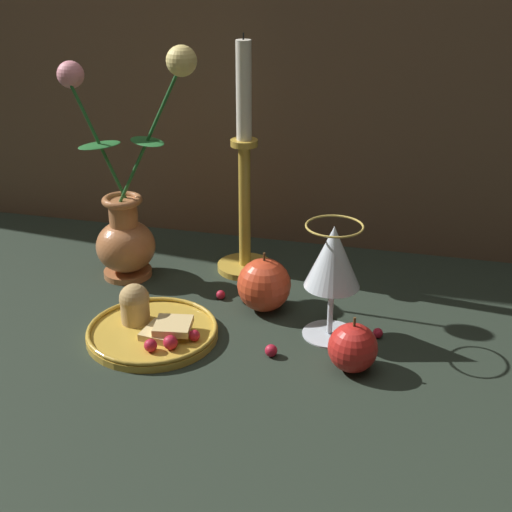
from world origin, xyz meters
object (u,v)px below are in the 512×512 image
(wine_glass, at_px, (332,262))
(apple_near_glass, at_px, (353,348))
(apple_beside_vase, at_px, (264,285))
(plate_with_pastries, at_px, (150,326))
(candlestick, at_px, (244,188))
(vase, at_px, (126,219))

(wine_glass, xyz_separation_m, apple_near_glass, (0.04, -0.08, -0.08))
(apple_beside_vase, bearing_deg, plate_with_pastries, -139.73)
(wine_glass, height_order, candlestick, candlestick)
(vase, bearing_deg, wine_glass, -17.51)
(vase, height_order, plate_with_pastries, vase)
(plate_with_pastries, xyz_separation_m, apple_beside_vase, (0.14, 0.11, 0.03))
(plate_with_pastries, distance_m, apple_near_glass, 0.28)
(wine_glass, relative_size, apple_beside_vase, 1.80)
(apple_beside_vase, height_order, apple_near_glass, apple_beside_vase)
(vase, relative_size, candlestick, 0.98)
(wine_glass, bearing_deg, vase, 162.49)
(vase, xyz_separation_m, apple_near_glass, (0.39, -0.18, -0.07))
(vase, height_order, candlestick, candlestick)
(plate_with_pastries, bearing_deg, wine_glass, 14.27)
(plate_with_pastries, height_order, wine_glass, wine_glass)
(plate_with_pastries, relative_size, apple_beside_vase, 1.99)
(plate_with_pastries, bearing_deg, vase, 121.39)
(wine_glass, bearing_deg, apple_near_glass, -61.37)
(plate_with_pastries, relative_size, apple_near_glass, 2.40)
(candlestick, bearing_deg, vase, -158.86)
(plate_with_pastries, bearing_deg, apple_near_glass, -2.87)
(apple_near_glass, bearing_deg, vase, 154.49)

